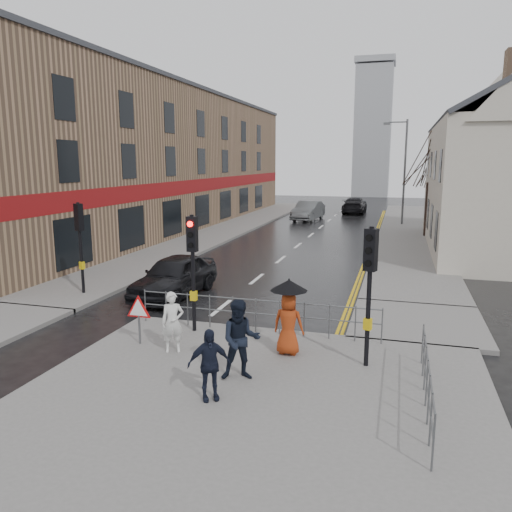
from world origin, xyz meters
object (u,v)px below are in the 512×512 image
Objects in this scene: pedestrian_with_umbrella at (289,313)px; car_parked at (174,276)px; pedestrian_a at (173,322)px; car_mid at (308,211)px; pedestrian_b at (241,340)px; pedestrian_d at (209,364)px.

pedestrian_with_umbrella is 7.26m from car_parked.
pedestrian_a is 3.00m from pedestrian_with_umbrella.
pedestrian_with_umbrella is 30.88m from car_mid.
pedestrian_with_umbrella reaches higher than pedestrian_b.
pedestrian_b is at bearing -50.37° from car_parked.
pedestrian_with_umbrella reaches higher than pedestrian_a.
pedestrian_a reaches higher than car_parked.
pedestrian_a is 31.21m from car_mid.
pedestrian_a is at bearing -61.30° from car_parked.
pedestrian_a is at bearing 133.77° from pedestrian_b.
car_parked is 25.69m from car_mid.
pedestrian_b reaches higher than car_mid.
pedestrian_a is 1.04× the size of pedestrian_d.
pedestrian_b reaches higher than car_parked.
pedestrian_a is 0.86× the size of pedestrian_b.
pedestrian_a is 2.45m from pedestrian_b.
pedestrian_b is 1.91m from pedestrian_with_umbrella.
pedestrian_with_umbrella reaches higher than car_parked.
pedestrian_a is at bearing -80.00° from car_mid.
pedestrian_b is 1.19m from pedestrian_d.
pedestrian_a is at bearing 98.13° from pedestrian_d.
pedestrian_d is at bearing -109.66° from pedestrian_with_umbrella.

